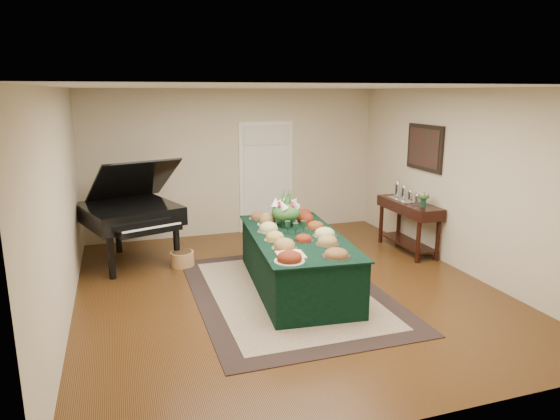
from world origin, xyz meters
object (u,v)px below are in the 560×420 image
object	(u,v)px
grand_piano	(131,212)
mahogany_sideboard	(409,213)
floral_centerpiece	(286,208)
buffet_table	(297,261)

from	to	relation	value
grand_piano	mahogany_sideboard	distance (m)	4.53
floral_centerpiece	grand_piano	xyz separation A→B (m)	(-2.12, 1.31, -0.20)
grand_piano	mahogany_sideboard	size ratio (longest dim) A/B	1.36
buffet_table	grand_piano	distance (m)	2.81
floral_centerpiece	grand_piano	distance (m)	2.50
floral_centerpiece	mahogany_sideboard	bearing A→B (deg)	10.69
mahogany_sideboard	grand_piano	bearing A→B (deg)	168.90
floral_centerpiece	buffet_table	bearing A→B (deg)	-92.43
buffet_table	floral_centerpiece	bearing A→B (deg)	87.57
buffet_table	mahogany_sideboard	size ratio (longest dim) A/B	1.89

